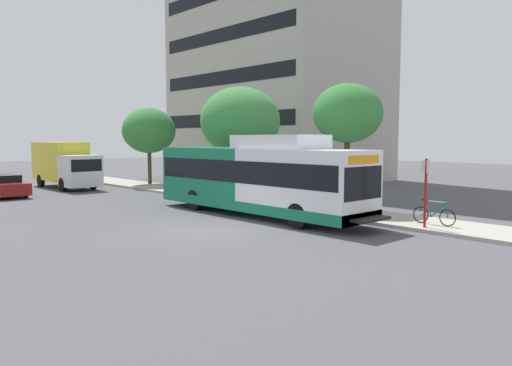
% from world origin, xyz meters
% --- Properties ---
extents(ground_plane, '(120.00, 120.00, 0.00)m').
position_xyz_m(ground_plane, '(0.00, 8.00, 0.00)').
color(ground_plane, '#4C4C51').
extents(sidewalk_curb, '(3.00, 56.00, 0.14)m').
position_xyz_m(sidewalk_curb, '(7.00, 6.00, 0.07)').
color(sidewalk_curb, '#A8A399').
rests_on(sidewalk_curb, ground).
extents(transit_bus, '(2.58, 12.25, 3.65)m').
position_xyz_m(transit_bus, '(3.89, 1.37, 1.70)').
color(transit_bus, white).
rests_on(transit_bus, ground).
extents(bus_stop_sign_pole, '(0.10, 0.36, 2.60)m').
position_xyz_m(bus_stop_sign_pole, '(5.92, -5.73, 1.65)').
color(bus_stop_sign_pole, red).
rests_on(bus_stop_sign_pole, sidewalk_curb).
extents(bicycle_parked, '(0.52, 1.76, 1.02)m').
position_xyz_m(bicycle_parked, '(6.74, -5.68, 0.56)').
color(bicycle_parked, black).
rests_on(bicycle_parked, sidewalk_curb).
extents(street_tree_near_stop, '(3.31, 3.31, 5.97)m').
position_xyz_m(street_tree_near_stop, '(7.98, -0.55, 4.68)').
color(street_tree_near_stop, '#4C3823').
rests_on(street_tree_near_stop, sidewalk_curb).
extents(street_tree_mid_block, '(4.74, 4.74, 6.41)m').
position_xyz_m(street_tree_mid_block, '(7.95, 7.21, 4.53)').
color(street_tree_mid_block, '#4C3823').
rests_on(street_tree_mid_block, sidewalk_curb).
extents(street_tree_far_block, '(3.91, 3.91, 5.62)m').
position_xyz_m(street_tree_far_block, '(7.67, 17.18, 4.09)').
color(street_tree_far_block, '#4C3823').
rests_on(street_tree_far_block, sidewalk_curb).
extents(parked_car_far_lane, '(1.80, 4.50, 1.33)m').
position_xyz_m(parked_car_far_lane, '(-2.40, 17.12, 0.66)').
color(parked_car_far_lane, maroon).
rests_on(parked_car_far_lane, ground).
extents(box_truck_background, '(2.32, 7.01, 3.25)m').
position_xyz_m(box_truck_background, '(2.40, 19.81, 1.74)').
color(box_truck_background, silver).
rests_on(box_truck_background, ground).
extents(apartment_tower_backdrop, '(12.12, 16.74, 26.58)m').
position_xyz_m(apartment_tower_backdrop, '(19.61, 15.65, 13.29)').
color(apartment_tower_backdrop, '#ADA89E').
rests_on(apartment_tower_backdrop, ground).
extents(lattice_comm_tower, '(1.10, 1.10, 24.38)m').
position_xyz_m(lattice_comm_tower, '(24.33, 31.76, 7.98)').
color(lattice_comm_tower, '#B7B7BC').
rests_on(lattice_comm_tower, ground).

